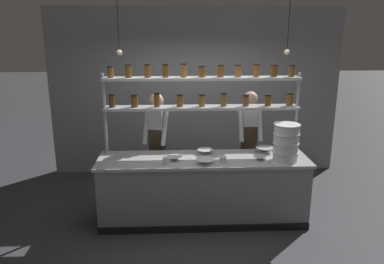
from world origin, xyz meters
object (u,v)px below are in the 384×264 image
chef_left (157,141)px  serving_cup_front (223,160)px  chef_center (249,137)px  prep_bowl_center_front (205,161)px  serving_cup_by_board (166,161)px  prep_bowl_near_left (265,150)px  prep_bowl_far_left (175,158)px  prep_bowl_center_back (205,151)px  container_stack (286,142)px  spice_shelf_unit (202,95)px  prep_bowl_near_right (260,158)px

chef_left → serving_cup_front: 1.23m
chef_center → prep_bowl_center_front: chef_center is taller
serving_cup_by_board → chef_center: bearing=36.2°
prep_bowl_near_left → serving_cup_by_board: 1.47m
prep_bowl_near_left → prep_bowl_far_left: (-1.29, -0.29, -0.01)m
chef_center → prep_bowl_far_left: size_ratio=8.54×
prep_bowl_center_back → serving_cup_by_board: 0.69m
chef_center → container_stack: 0.93m
prep_bowl_near_left → serving_cup_by_board: (-1.41, -0.44, 0.01)m
chef_left → serving_cup_by_board: (0.15, -0.83, -0.03)m
spice_shelf_unit → prep_bowl_center_back: 0.80m
prep_bowl_near_left → prep_bowl_near_right: bearing=-113.7°
prep_bowl_center_front → container_stack: bearing=4.2°
chef_left → prep_bowl_near_right: (1.42, -0.72, -0.06)m
prep_bowl_far_left → serving_cup_by_board: 0.19m
prep_bowl_center_front → spice_shelf_unit: bearing=90.8°
prep_bowl_center_front → serving_cup_by_board: bearing=179.3°
prep_bowl_near_left → prep_bowl_center_front: 1.00m
prep_bowl_near_left → serving_cup_front: serving_cup_front is taller
chef_center → container_stack: size_ratio=3.41×
spice_shelf_unit → prep_bowl_center_front: bearing=-89.2°
chef_center → serving_cup_front: chef_center is taller
chef_left → serving_cup_front: (0.90, -0.84, -0.03)m
chef_center → prep_bowl_far_left: bearing=-147.5°
prep_bowl_center_front → prep_bowl_far_left: (-0.40, 0.16, -0.01)m
chef_left → container_stack: bearing=-5.9°
chef_center → prep_bowl_near_right: 0.82m
prep_bowl_near_left → chef_center: bearing=104.9°
prep_bowl_far_left → serving_cup_by_board: bearing=-127.0°
prep_bowl_center_back → serving_cup_by_board: bearing=-142.6°
prep_bowl_near_right → serving_cup_front: 0.53m
serving_cup_front → prep_bowl_center_front: bearing=179.9°
chef_left → prep_bowl_near_right: bearing=-9.3°
chef_center → prep_bowl_near_left: size_ratio=6.64×
serving_cup_by_board → prep_bowl_center_front: bearing=-0.7°
container_stack → prep_bowl_far_left: bearing=176.9°
container_stack → prep_bowl_center_back: size_ratio=2.26×
spice_shelf_unit → prep_bowl_center_front: size_ratio=11.61×
prep_bowl_far_left → prep_bowl_center_back: bearing=31.5°
container_stack → prep_bowl_near_right: container_stack is taller
container_stack → prep_bowl_far_left: size_ratio=2.50×
prep_bowl_near_right → serving_cup_front: (-0.52, -0.12, 0.03)m
prep_bowl_center_front → serving_cup_front: size_ratio=2.51×
chef_left → prep_bowl_center_front: bearing=-34.0°
prep_bowl_center_front → prep_bowl_center_back: 0.42m
chef_left → prep_bowl_far_left: 0.73m
chef_center → serving_cup_by_board: (-1.28, -0.93, -0.03)m
chef_center → prep_bowl_center_back: bearing=-146.2°
spice_shelf_unit → container_stack: (1.09, -0.47, -0.57)m
serving_cup_by_board → chef_left: bearing=100.4°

